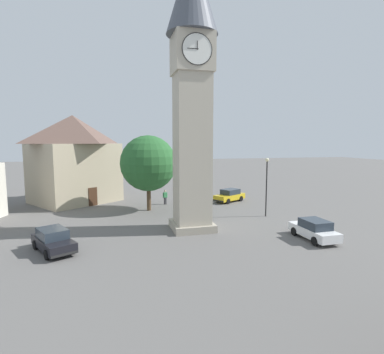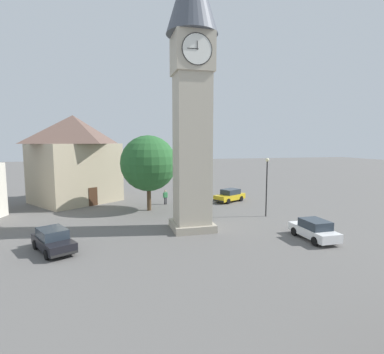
% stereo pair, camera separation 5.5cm
% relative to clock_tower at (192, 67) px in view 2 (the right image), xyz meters
% --- Properties ---
extents(ground_plane, '(200.00, 200.00, 0.00)m').
position_rel_clock_tower_xyz_m(ground_plane, '(-0.00, -0.00, -13.14)').
color(ground_plane, '#605E5B').
extents(clock_tower, '(4.09, 4.09, 22.43)m').
position_rel_clock_tower_xyz_m(clock_tower, '(0.00, 0.00, 0.00)').
color(clock_tower, '#A59C89').
rests_on(clock_tower, ground).
extents(car_blue_kerb, '(3.41, 4.44, 1.53)m').
position_rel_clock_tower_xyz_m(car_blue_kerb, '(10.27, 2.73, -12.38)').
color(car_blue_kerb, black).
rests_on(car_blue_kerb, ground).
extents(car_silver_kerb, '(1.88, 4.16, 1.53)m').
position_rel_clock_tower_xyz_m(car_silver_kerb, '(-8.17, 4.90, -12.38)').
color(car_silver_kerb, white).
rests_on(car_silver_kerb, ground).
extents(car_red_corner, '(4.43, 3.48, 1.53)m').
position_rel_clock_tower_xyz_m(car_red_corner, '(-7.42, -10.34, -12.38)').
color(car_red_corner, gold).
rests_on(car_red_corner, ground).
extents(pedestrian, '(0.55, 0.28, 1.69)m').
position_rel_clock_tower_xyz_m(pedestrian, '(0.51, -10.64, -12.13)').
color(pedestrian, black).
rests_on(pedestrian, ground).
extents(tree, '(5.87, 5.87, 7.98)m').
position_rel_clock_tower_xyz_m(tree, '(2.70, -8.00, -8.11)').
color(tree, brown).
rests_on(tree, ground).
extents(building_shop_left, '(11.99, 11.70, 10.43)m').
position_rel_clock_tower_xyz_m(building_shop_left, '(10.84, -14.97, -7.82)').
color(building_shop_left, tan).
rests_on(building_shop_left, ground).
extents(lamp_post, '(0.36, 0.36, 5.74)m').
position_rel_clock_tower_xyz_m(lamp_post, '(-8.12, -2.48, -9.38)').
color(lamp_post, black).
rests_on(lamp_post, ground).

